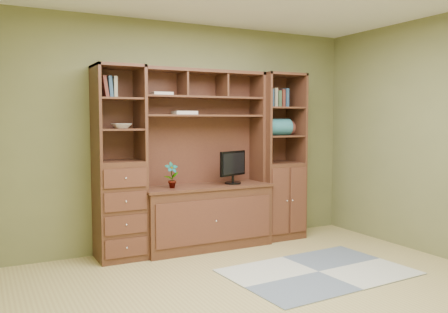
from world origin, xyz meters
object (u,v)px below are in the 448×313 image
left_tower (119,163)px  monitor (233,161)px  right_tower (279,156)px  center_hutch (206,160)px

left_tower → monitor: bearing=-3.2°
right_tower → monitor: size_ratio=3.85×
center_hutch → monitor: 0.33m
left_tower → monitor: (1.33, -0.07, -0.03)m
left_tower → right_tower: size_ratio=1.00×
center_hutch → monitor: size_ratio=3.85×
center_hutch → left_tower: same height
right_tower → monitor: 0.70m
monitor → left_tower: bearing=154.1°
center_hutch → monitor: bearing=-6.1°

